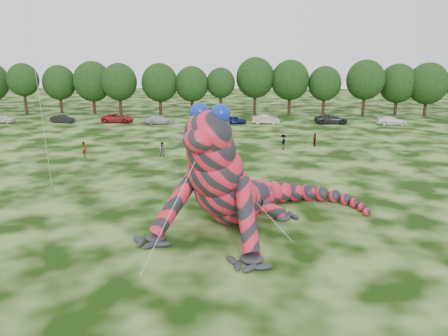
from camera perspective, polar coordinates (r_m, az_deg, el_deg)
ground at (r=26.74m, az=-9.23°, el=-10.34°), size 240.00×240.00×0.00m
inflatable_gecko at (r=29.32m, az=1.96°, el=1.00°), size 20.07×21.45×8.55m
tree_3 at (r=90.77m, az=-24.66°, el=9.38°), size 5.81×5.23×9.44m
tree_4 at (r=89.72m, az=-20.66°, el=9.60°), size 6.22×5.60×9.06m
tree_5 at (r=87.10m, az=-16.75°, el=10.03°), size 7.16×6.44×9.80m
tree_6 at (r=83.77m, az=-13.48°, el=9.97°), size 6.52×5.86×9.49m
tree_7 at (r=82.17m, az=-8.36°, el=10.13°), size 6.68×6.01×9.48m
tree_8 at (r=81.48m, az=-4.21°, el=10.02°), size 6.14×5.53×8.94m
tree_9 at (r=81.40m, az=-0.43°, el=9.96°), size 5.27×4.74×8.68m
tree_10 at (r=82.48m, az=4.09°, el=10.62°), size 7.09×6.38×10.50m
tree_11 at (r=82.53m, az=8.60°, el=10.34°), size 7.01×6.31×10.07m
tree_12 at (r=82.99m, az=12.96°, el=9.78°), size 5.99×5.39×8.97m
tree_13 at (r=83.91m, az=17.91°, el=9.90°), size 6.83×6.15×10.13m
tree_14 at (r=87.31m, az=21.69°, el=9.50°), size 6.82×6.14×9.40m
tree_15 at (r=88.17m, az=25.01°, el=9.28°), size 7.17×6.45×9.63m
car_0 at (r=81.36m, az=-26.85°, el=5.75°), size 4.09×2.23×1.32m
car_1 at (r=77.56m, az=-20.36°, el=6.04°), size 4.07×1.99×1.28m
car_2 at (r=75.12m, az=-13.73°, el=6.36°), size 5.33×2.48×1.48m
car_3 at (r=72.33m, az=-8.36°, el=6.27°), size 4.96×2.52×1.38m
car_4 at (r=71.84m, az=1.47°, el=6.31°), size 3.70×1.59×1.24m
car_5 at (r=71.93m, az=5.50°, el=6.34°), size 4.49×1.82×1.45m
car_6 at (r=73.91m, az=13.83°, el=6.22°), size 5.51×2.82×1.49m
car_7 at (r=75.43m, az=21.03°, el=5.78°), size 4.70×1.97×1.36m
spectator_2 at (r=52.85m, az=7.72°, el=3.39°), size 0.77×1.23×1.83m
spectator_0 at (r=50.77m, az=-17.79°, el=2.31°), size 0.77×0.74×1.78m
spectator_5 at (r=43.65m, az=0.38°, el=0.97°), size 1.56×1.16×1.64m
spectator_1 at (r=49.14m, az=-8.04°, el=2.40°), size 0.95×0.83×1.64m
spectator_3 at (r=55.37m, az=11.78°, el=3.60°), size 0.57×0.98×1.57m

